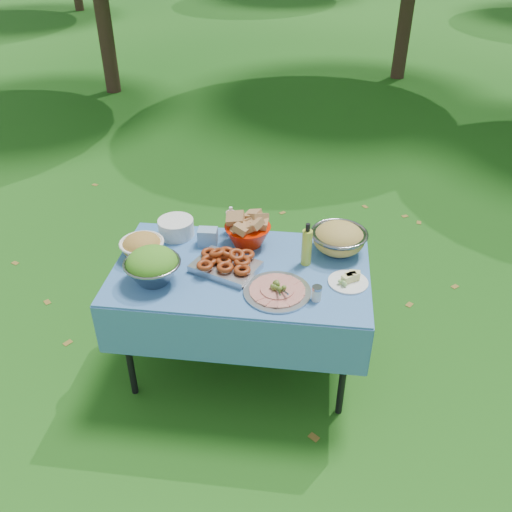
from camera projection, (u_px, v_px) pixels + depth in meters
The scene contains 14 objects.
ground at pixel (243, 363), 3.53m from camera, with size 80.00×80.00×0.00m, color #0A3509.
picnic_table at pixel (242, 319), 3.32m from camera, with size 1.46×0.86×0.76m, color #76A3E4.
salad_bowl at pixel (152, 266), 2.95m from camera, with size 0.31×0.31×0.20m, color gray, non-canonical shape.
pasta_bowl_white at pixel (142, 246), 3.17m from camera, with size 0.25×0.25×0.14m, color white, non-canonical shape.
plate_stack at pixel (176, 228), 3.37m from camera, with size 0.22×0.22×0.11m, color white.
wipes_box at pixel (208, 237), 3.29m from camera, with size 0.12×0.08×0.11m, color #7FA6CF.
sanitizer_bottle at pixel (231, 220), 3.39m from camera, with size 0.06×0.06×0.18m, color pink.
bread_bowl at pixel (248, 230), 3.27m from camera, with size 0.28×0.28×0.19m, color red, non-canonical shape.
pasta_bowl_steel at pixel (339, 238), 3.21m from camera, with size 0.33×0.33×0.18m, color gray, non-canonical shape.
fried_tray at pixel (226, 264), 3.07m from camera, with size 0.36×0.25×0.08m, color #AEAEB3.
charcuterie_platter at pixel (277, 286), 2.89m from camera, with size 0.37×0.37×0.08m, color #AFB2B6.
oil_bottle at pixel (307, 244), 3.07m from camera, with size 0.06×0.06×0.27m, color #B6C93A.
cheese_plate at pixel (348, 278), 2.97m from camera, with size 0.22×0.22×0.06m, color white.
shaker at pixel (317, 293), 2.84m from camera, with size 0.05×0.05×0.09m, color silver.
Camera 1 is at (0.40, -2.50, 2.55)m, focal length 38.00 mm.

